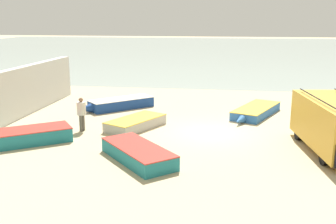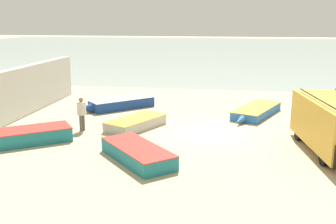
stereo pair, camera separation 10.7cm
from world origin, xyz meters
TOP-DOWN VIEW (x-y plane):
  - ground_plane at (0.00, 0.00)m, footprint 200.00×200.00m
  - sea_water at (0.00, 52.00)m, footprint 120.00×80.00m
  - harbor_wall at (-11.05, 1.00)m, footprint 0.50×14.82m
  - parked_van at (5.22, -2.05)m, footprint 2.76×5.53m
  - fishing_rowboat_0 at (2.40, 3.96)m, footprint 3.14×5.14m
  - fishing_rowboat_1 at (-5.99, 4.42)m, footprint 4.25×4.07m
  - fishing_rowboat_2 at (-8.31, -3.00)m, footprint 4.28×3.52m
  - fishing_rowboat_3 at (-2.82, -4.26)m, footprint 3.81×4.10m
  - fishing_rowboat_4 at (-3.86, 0.36)m, footprint 2.89×4.06m
  - fisherman_1 at (-6.48, -0.63)m, footprint 0.45×0.45m

SIDE VIEW (x-z plane):
  - ground_plane at x=0.00m, z-range 0.00..0.00m
  - sea_water at x=0.00m, z-range 0.00..0.01m
  - fishing_rowboat_0 at x=2.40m, z-range 0.00..0.51m
  - fishing_rowboat_4 at x=-3.86m, z-range 0.00..0.53m
  - fishing_rowboat_3 at x=-2.82m, z-range 0.00..0.60m
  - fishing_rowboat_1 at x=-5.99m, z-range 0.00..0.64m
  - fishing_rowboat_2 at x=-8.31m, z-range 0.00..0.66m
  - fisherman_1 at x=-6.48m, z-range 0.17..1.88m
  - parked_van at x=5.22m, z-range 0.05..2.41m
  - harbor_wall at x=-11.05m, z-range 0.00..2.83m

